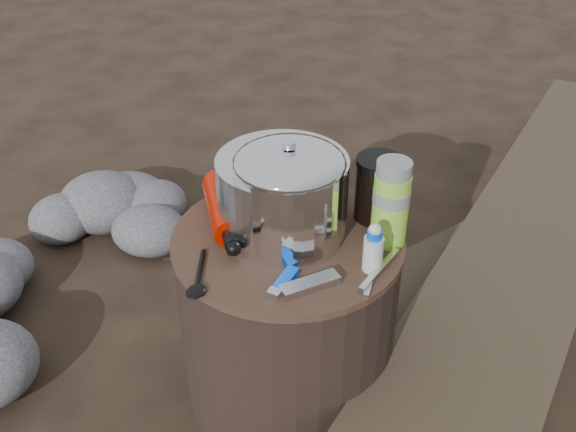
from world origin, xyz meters
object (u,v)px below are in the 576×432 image
(thermos, at_px, (391,203))
(travel_mug, at_px, (378,189))
(log_main, at_px, (532,244))
(camping_pot, at_px, (289,195))
(fuel_bottle, at_px, (223,208))
(stump, at_px, (288,317))

(thermos, height_order, travel_mug, thermos)
(log_main, relative_size, camping_pot, 9.96)
(camping_pot, relative_size, thermos, 1.17)
(fuel_bottle, xyz_separation_m, thermos, (0.34, 0.04, 0.06))
(stump, xyz_separation_m, fuel_bottle, (-0.15, 0.01, 0.25))
(stump, distance_m, log_main, 0.83)
(stump, height_order, camping_pot, camping_pot)
(log_main, distance_m, thermos, 0.80)
(thermos, bearing_deg, log_main, 61.15)
(travel_mug, bearing_deg, fuel_bottle, -158.53)
(camping_pot, xyz_separation_m, fuel_bottle, (-0.15, 0.02, -0.07))
(fuel_bottle, bearing_deg, stump, -36.78)
(camping_pot, bearing_deg, thermos, 17.01)
(fuel_bottle, bearing_deg, log_main, 12.06)
(log_main, bearing_deg, fuel_bottle, -125.00)
(stump, height_order, thermos, thermos)
(fuel_bottle, height_order, thermos, thermos)
(log_main, bearing_deg, thermos, -107.36)
(travel_mug, bearing_deg, camping_pot, -137.44)
(fuel_bottle, height_order, travel_mug, travel_mug)
(log_main, height_order, travel_mug, travel_mug)
(stump, distance_m, travel_mug, 0.34)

